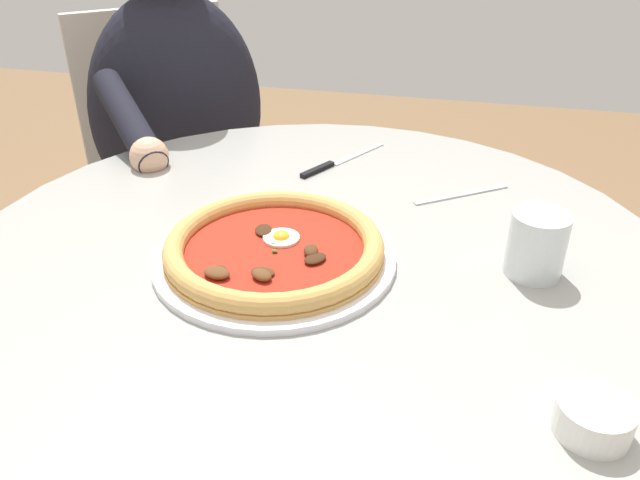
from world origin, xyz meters
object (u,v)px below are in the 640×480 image
(water_glass, at_px, (536,248))
(diner_person, at_px, (187,190))
(pizza_on_plate, at_px, (274,250))
(fork_utensil, at_px, (462,195))
(cafe_chair_diner, at_px, (170,158))
(ramekin_capers, at_px, (594,417))
(steak_knife, at_px, (331,164))
(dining_table, at_px, (315,347))

(water_glass, height_order, diner_person, diner_person)
(pizza_on_plate, bearing_deg, fork_utensil, -132.68)
(diner_person, bearing_deg, cafe_chair_diner, -50.97)
(cafe_chair_diner, bearing_deg, water_glass, 142.49)
(ramekin_capers, bearing_deg, cafe_chair_diner, -46.30)
(ramekin_capers, distance_m, cafe_chair_diner, 1.29)
(fork_utensil, bearing_deg, cafe_chair_diner, -30.23)
(ramekin_capers, relative_size, cafe_chair_diner, 0.08)
(steak_knife, bearing_deg, cafe_chair_diner, -35.69)
(fork_utensil, bearing_deg, steak_knife, -16.38)
(dining_table, bearing_deg, steak_knife, -82.15)
(water_glass, bearing_deg, fork_utensil, -64.83)
(ramekin_capers, xyz_separation_m, fork_utensil, (0.14, -0.49, -0.02))
(dining_table, distance_m, ramekin_capers, 0.47)
(ramekin_capers, relative_size, diner_person, 0.06)
(steak_knife, bearing_deg, diner_person, -30.96)
(dining_table, relative_size, steak_knife, 5.34)
(water_glass, height_order, ramekin_capers, water_glass)
(pizza_on_plate, bearing_deg, dining_table, -139.98)
(pizza_on_plate, relative_size, cafe_chair_diner, 0.37)
(dining_table, height_order, water_glass, water_glass)
(steak_knife, distance_m, fork_utensil, 0.25)
(dining_table, relative_size, cafe_chair_diner, 1.14)
(cafe_chair_diner, bearing_deg, dining_table, 129.70)
(steak_knife, bearing_deg, pizza_on_plate, 88.81)
(diner_person, bearing_deg, dining_table, 129.85)
(fork_utensil, xyz_separation_m, diner_person, (0.64, -0.31, -0.21))
(water_glass, bearing_deg, steak_knife, -40.07)
(water_glass, distance_m, steak_knife, 0.44)
(water_glass, xyz_separation_m, cafe_chair_diner, (0.84, -0.64, -0.22))
(pizza_on_plate, bearing_deg, diner_person, -55.19)
(cafe_chair_diner, bearing_deg, pizza_on_plate, 125.55)
(fork_utensil, height_order, cafe_chair_diner, cafe_chair_diner)
(fork_utensil, relative_size, cafe_chair_diner, 0.17)
(ramekin_capers, height_order, cafe_chair_diner, cafe_chair_diner)
(pizza_on_plate, height_order, diner_person, diner_person)
(ramekin_capers, bearing_deg, fork_utensil, -73.94)
(ramekin_capers, relative_size, fork_utensil, 0.49)
(water_glass, relative_size, ramekin_capers, 1.20)
(dining_table, relative_size, fork_utensil, 6.84)
(dining_table, xyz_separation_m, water_glass, (-0.30, -0.01, 0.22))
(fork_utensil, bearing_deg, water_glass, 115.17)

